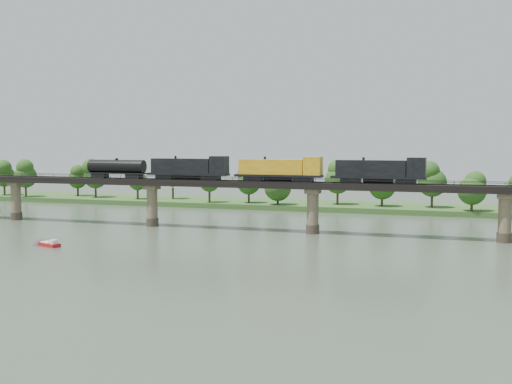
% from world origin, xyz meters
% --- Properties ---
extents(ground, '(400.00, 400.00, 0.00)m').
position_xyz_m(ground, '(0.00, 0.00, 0.00)').
color(ground, '#344133').
rests_on(ground, ground).
extents(far_bank, '(300.00, 24.00, 1.60)m').
position_xyz_m(far_bank, '(0.00, 85.00, 0.80)').
color(far_bank, '#2C5120').
rests_on(far_bank, ground).
extents(bridge, '(236.00, 30.00, 11.50)m').
position_xyz_m(bridge, '(0.00, 30.00, 5.46)').
color(bridge, '#473A2D').
rests_on(bridge, ground).
extents(bridge_superstructure, '(220.00, 4.90, 0.75)m').
position_xyz_m(bridge_superstructure, '(0.00, 30.00, 11.79)').
color(bridge_superstructure, black).
rests_on(bridge_superstructure, bridge).
extents(far_treeline, '(289.06, 17.54, 13.60)m').
position_xyz_m(far_treeline, '(-8.21, 80.52, 8.83)').
color(far_treeline, '#382619').
rests_on(far_treeline, far_bank).
extents(freight_train, '(82.15, 3.20, 5.65)m').
position_xyz_m(freight_train, '(-15.31, 30.00, 14.20)').
color(freight_train, black).
rests_on(freight_train, bridge).
extents(motorboat, '(5.37, 3.42, 1.42)m').
position_xyz_m(motorboat, '(-44.57, -3.93, 0.48)').
color(motorboat, '#A91316').
rests_on(motorboat, ground).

